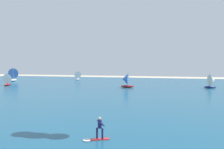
% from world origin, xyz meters
% --- Properties ---
extents(ocean, '(160.00, 90.00, 0.10)m').
position_xyz_m(ocean, '(0.00, 49.33, 0.05)').
color(ocean, navy).
rests_on(ocean, ground).
extents(kitesurfer, '(1.98, 1.45, 1.67)m').
position_xyz_m(kitesurfer, '(-0.65, 10.53, 0.70)').
color(kitesurfer, red).
rests_on(kitesurfer, ocean).
extents(sailboat_far_left, '(3.16, 2.82, 3.55)m').
position_xyz_m(sailboat_far_left, '(11.93, 54.22, 1.73)').
color(sailboat_far_left, navy).
rests_on(sailboat_far_left, ocean).
extents(sailboat_anchored_offshore, '(3.32, 2.84, 3.83)m').
position_xyz_m(sailboat_anchored_offshore, '(-7.87, 49.69, 1.85)').
color(sailboat_anchored_offshore, maroon).
rests_on(sailboat_anchored_offshore, ocean).
extents(sailboat_far_right, '(2.68, 3.07, 3.47)m').
position_xyz_m(sailboat_far_right, '(-31.24, 72.99, 1.69)').
color(sailboat_far_right, silver).
rests_on(sailboat_far_right, ocean).
extents(sailboat_near_shore, '(3.84, 4.34, 4.87)m').
position_xyz_m(sailboat_near_shore, '(-49.16, 60.90, 2.33)').
color(sailboat_near_shore, silver).
rests_on(sailboat_near_shore, ocean).
extents(sailboat_trailing, '(2.68, 3.08, 3.50)m').
position_xyz_m(sailboat_trailing, '(-39.14, 46.37, 1.70)').
color(sailboat_trailing, maroon).
rests_on(sailboat_trailing, ocean).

